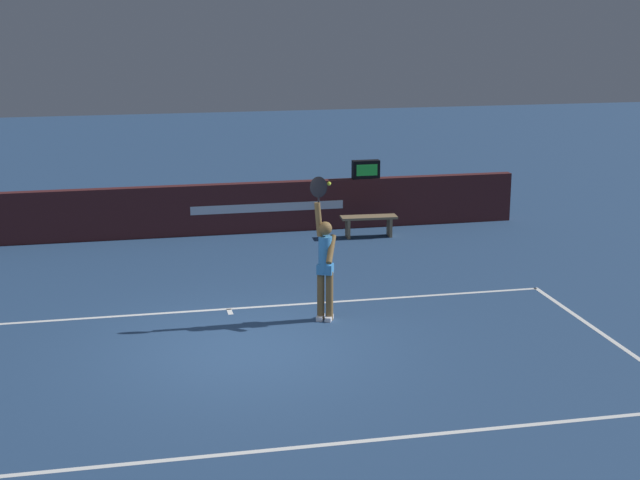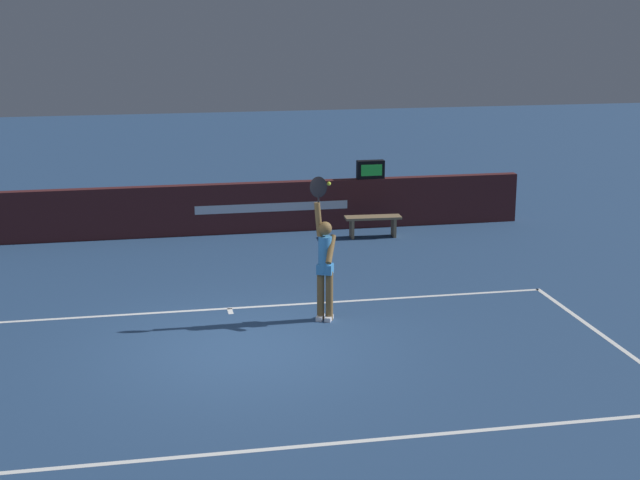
% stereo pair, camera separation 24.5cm
% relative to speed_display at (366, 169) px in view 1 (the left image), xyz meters
% --- Properties ---
extents(ground_plane, '(60.00, 60.00, 0.00)m').
position_rel_speed_display_xyz_m(ground_plane, '(-3.75, -7.14, -1.33)').
color(ground_plane, navy).
extents(court_lines, '(11.21, 5.31, 0.00)m').
position_rel_speed_display_xyz_m(court_lines, '(-3.75, -7.84, -1.33)').
color(court_lines, white).
rests_on(court_lines, ground).
extents(back_wall, '(14.44, 0.24, 1.12)m').
position_rel_speed_display_xyz_m(back_wall, '(-3.74, 0.00, -0.77)').
color(back_wall, '#461D1E').
rests_on(back_wall, ground).
extents(speed_display, '(0.62, 0.21, 0.41)m').
position_rel_speed_display_xyz_m(speed_display, '(0.00, 0.00, 0.00)').
color(speed_display, black).
rests_on(speed_display, back_wall).
extents(tennis_player, '(0.45, 0.45, 2.38)m').
position_rel_speed_display_xyz_m(tennis_player, '(-2.28, -6.11, -0.35)').
color(tennis_player, brown).
rests_on(tennis_player, ground).
extents(tennis_ball, '(0.06, 0.06, 0.06)m').
position_rel_speed_display_xyz_m(tennis_ball, '(-2.20, -6.07, 0.91)').
color(tennis_ball, '#D1E62F').
extents(courtside_bench_near, '(1.24, 0.42, 0.46)m').
position_rel_speed_display_xyz_m(courtside_bench_near, '(-0.17, -0.94, -0.98)').
color(courtside_bench_near, '#8B7150').
rests_on(courtside_bench_near, ground).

